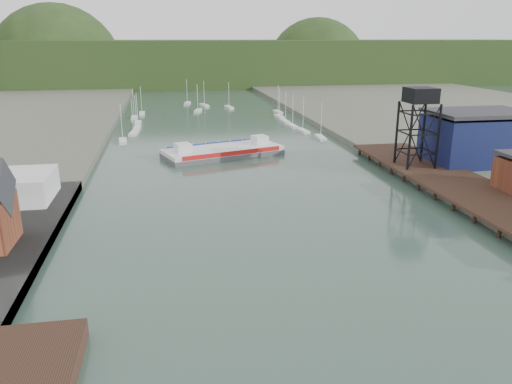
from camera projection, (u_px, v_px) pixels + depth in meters
name	position (u px, v px, depth m)	size (l,w,h in m)	color
ground	(356.00, 363.00, 44.32)	(600.00, 600.00, 0.00)	#2D463E
east_pier	(457.00, 183.00, 92.32)	(14.00, 70.00, 2.45)	black
lift_tower	(420.00, 100.00, 100.11)	(6.50, 6.50, 16.00)	black
blue_shed	(477.00, 138.00, 107.08)	(20.50, 14.50, 11.30)	#0E1D3D
marina_sailboats	(211.00, 119.00, 174.35)	(57.71, 92.65, 0.90)	silver
distant_hills	(181.00, 65.00, 323.75)	(500.00, 120.00, 80.00)	#1F3216
chain_ferry	(223.00, 151.00, 121.53)	(30.53, 19.55, 4.09)	#4D4D4F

